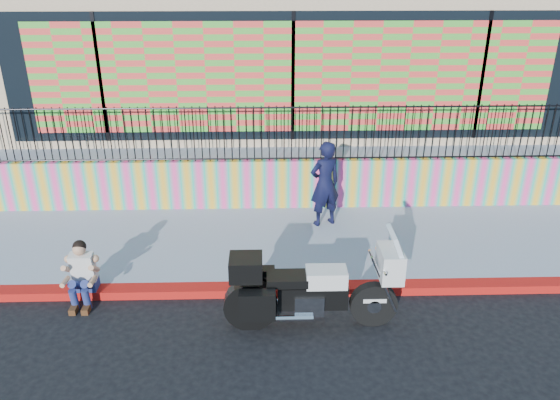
{
  "coord_description": "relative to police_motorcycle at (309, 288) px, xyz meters",
  "views": [
    {
      "loc": [
        -0.61,
        -7.9,
        5.26
      ],
      "look_at": [
        -0.36,
        1.2,
        1.21
      ],
      "focal_mm": 35.0,
      "sensor_mm": 36.0,
      "label": 1
    }
  ],
  "objects": [
    {
      "name": "ground",
      "position": [
        -0.02,
        0.9,
        -0.69
      ],
      "size": [
        90.0,
        90.0,
        0.0
      ],
      "primitive_type": "plane",
      "color": "black",
      "rests_on": "ground"
    },
    {
      "name": "red_curb",
      "position": [
        -0.02,
        0.9,
        -0.61
      ],
      "size": [
        16.0,
        0.3,
        0.15
      ],
      "primitive_type": "cube",
      "color": "#A90C0E",
      "rests_on": "ground"
    },
    {
      "name": "sidewalk",
      "position": [
        -0.02,
        2.55,
        -0.61
      ],
      "size": [
        16.0,
        3.0,
        0.15
      ],
      "primitive_type": "cube",
      "color": "#8E96AA",
      "rests_on": "ground"
    },
    {
      "name": "mural_wall",
      "position": [
        -0.02,
        4.15,
        0.01
      ],
      "size": [
        16.0,
        0.2,
        1.1
      ],
      "primitive_type": "cube",
      "color": "#FF4396",
      "rests_on": "sidewalk"
    },
    {
      "name": "metal_fence",
      "position": [
        -0.02,
        4.15,
        1.16
      ],
      "size": [
        15.8,
        0.04,
        1.2
      ],
      "primitive_type": null,
      "color": "black",
      "rests_on": "mural_wall"
    },
    {
      "name": "elevated_platform",
      "position": [
        -0.02,
        9.25,
        -0.06
      ],
      "size": [
        16.0,
        10.0,
        1.25
      ],
      "primitive_type": "cube",
      "color": "#8E96AA",
      "rests_on": "ground"
    },
    {
      "name": "storefront_building",
      "position": [
        -0.02,
        9.04,
        2.56
      ],
      "size": [
        14.0,
        8.06,
        4.0
      ],
      "color": "tan",
      "rests_on": "elevated_platform"
    },
    {
      "name": "police_motorcycle",
      "position": [
        0.0,
        0.0,
        0.0
      ],
      "size": [
        2.64,
        0.87,
        1.64
      ],
      "color": "black",
      "rests_on": "ground"
    },
    {
      "name": "police_officer",
      "position": [
        0.56,
        3.25,
        0.37
      ],
      "size": [
        0.77,
        0.65,
        1.81
      ],
      "primitive_type": "imported",
      "rotation": [
        0.0,
        0.0,
        3.52
      ],
      "color": "black",
      "rests_on": "sidewalk"
    },
    {
      "name": "seated_man",
      "position": [
        -3.68,
        0.71,
        -0.24
      ],
      "size": [
        0.54,
        0.71,
        1.06
      ],
      "color": "navy",
      "rests_on": "ground"
    }
  ]
}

